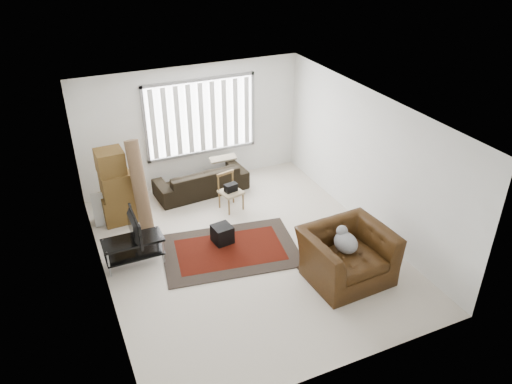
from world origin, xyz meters
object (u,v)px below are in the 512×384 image
(tv_stand, at_px, (133,246))
(armchair, at_px, (347,252))
(side_chair, at_px, (230,190))
(moving_boxes, at_px, (116,189))
(sofa, at_px, (201,176))

(tv_stand, relative_size, armchair, 0.72)
(side_chair, xyz_separation_m, armchair, (0.95, -2.90, 0.08))
(moving_boxes, bearing_deg, armchair, -47.14)
(side_chair, height_order, armchair, armchair)
(tv_stand, height_order, armchair, armchair)
(tv_stand, relative_size, side_chair, 1.32)
(tv_stand, bearing_deg, side_chair, 25.52)
(tv_stand, relative_size, moving_boxes, 0.68)
(armchair, bearing_deg, side_chair, 105.26)
(sofa, height_order, side_chair, side_chair)
(moving_boxes, relative_size, side_chair, 1.94)
(moving_boxes, xyz_separation_m, sofa, (1.88, 0.41, -0.32))
(armchair, bearing_deg, moving_boxes, 130.05)
(moving_boxes, distance_m, side_chair, 2.29)
(moving_boxes, bearing_deg, side_chair, -12.84)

